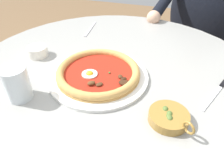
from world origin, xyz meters
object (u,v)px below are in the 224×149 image
at_px(steak_knife, 222,85).
at_px(cafe_chair_diner, 204,40).
at_px(water_glass, 17,85).
at_px(olive_pan, 169,117).
at_px(diner_person, 196,42).
at_px(dining_table, 114,92).
at_px(ramekin_capers, 37,51).
at_px(fork_utensil, 90,29).
at_px(pizza_on_plate, 98,73).

xyz_separation_m(steak_knife, cafe_chair_diner, (0.81, -0.04, -0.23)).
bearing_deg(cafe_chair_diner, water_glass, 150.23).
distance_m(olive_pan, diner_person, 0.91).
height_order(dining_table, cafe_chair_diner, cafe_chair_diner).
xyz_separation_m(ramekin_capers, diner_person, (0.69, -0.62, -0.21)).
height_order(olive_pan, fork_utensil, olive_pan).
height_order(water_glass, cafe_chair_diner, cafe_chair_diner).
xyz_separation_m(ramekin_capers, fork_utensil, (0.28, -0.10, -0.02)).
height_order(pizza_on_plate, steak_knife, pizza_on_plate).
xyz_separation_m(diner_person, cafe_chair_diner, (0.13, -0.06, -0.04)).
relative_size(ramekin_capers, cafe_chair_diner, 0.09).
height_order(water_glass, diner_person, diner_person).
bearing_deg(pizza_on_plate, ramekin_capers, 77.16).
relative_size(fork_utensil, diner_person, 0.14).
distance_m(ramekin_capers, diner_person, 0.95).
height_order(dining_table, diner_person, diner_person).
height_order(pizza_on_plate, ramekin_capers, ramekin_capers).
bearing_deg(water_glass, steak_knife, -67.82).
bearing_deg(diner_person, olive_pan, 172.15).
bearing_deg(steak_knife, water_glass, 112.18).
bearing_deg(pizza_on_plate, diner_person, -25.17).
bearing_deg(dining_table, water_glass, 134.04).
xyz_separation_m(fork_utensil, cafe_chair_diner, (0.54, -0.58, -0.23)).
distance_m(water_glass, fork_utensil, 0.50).
bearing_deg(ramekin_capers, dining_table, -91.48).
bearing_deg(cafe_chair_diner, fork_utensil, 132.76).
bearing_deg(diner_person, steak_knife, -177.87).
bearing_deg(dining_table, cafe_chair_diner, -24.52).
bearing_deg(ramekin_capers, olive_pan, -110.01).
bearing_deg(olive_pan, water_glass, 94.83).
height_order(steak_knife, cafe_chair_diner, cafe_chair_diner).
height_order(dining_table, ramekin_capers, ramekin_capers).
relative_size(dining_table, water_glass, 10.59).
xyz_separation_m(water_glass, olive_pan, (0.03, -0.41, -0.03)).
height_order(pizza_on_plate, cafe_chair_diner, cafe_chair_diner).
bearing_deg(fork_utensil, ramekin_capers, 161.18).
bearing_deg(fork_utensil, pizza_on_plate, -153.94).
distance_m(water_glass, diner_person, 1.08).
distance_m(steak_knife, fork_utensil, 0.61).
xyz_separation_m(pizza_on_plate, fork_utensil, (0.34, 0.17, -0.01)).
height_order(steak_knife, diner_person, diner_person).
xyz_separation_m(dining_table, diner_person, (0.70, -0.32, -0.09)).
xyz_separation_m(olive_pan, diner_person, (0.87, -0.12, -0.20)).
bearing_deg(olive_pan, ramekin_capers, 69.99).
bearing_deg(olive_pan, diner_person, -7.85).
relative_size(fork_utensil, cafe_chair_diner, 0.20).
distance_m(pizza_on_plate, steak_knife, 0.39).
height_order(ramekin_capers, olive_pan, olive_pan).
height_order(ramekin_capers, fork_utensil, ramekin_capers).
height_order(dining_table, steak_knife, steak_knife).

